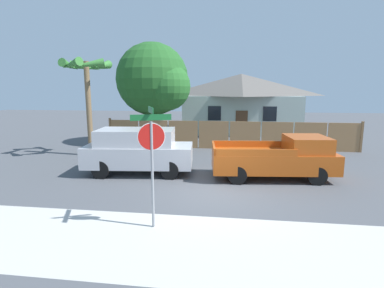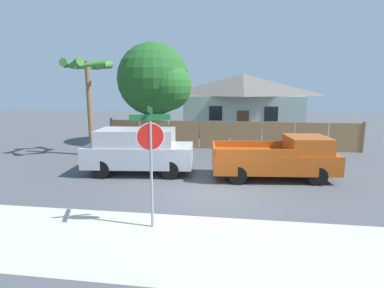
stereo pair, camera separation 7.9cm
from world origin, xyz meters
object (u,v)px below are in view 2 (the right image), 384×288
(oak_tree, at_px, (156,81))
(red_suv, at_px, (139,150))
(house, at_px, (242,102))
(stop_sign, at_px, (151,147))
(palm_tree, at_px, (88,74))
(orange_pickup, at_px, (278,158))

(oak_tree, distance_m, red_suv, 7.81)
(house, height_order, stop_sign, house)
(house, relative_size, stop_sign, 3.18)
(palm_tree, bearing_deg, house, 54.06)
(oak_tree, height_order, red_suv, oak_tree)
(oak_tree, bearing_deg, red_suv, -81.84)
(red_suv, xyz_separation_m, stop_sign, (1.95, -4.94, 1.10))
(orange_pickup, bearing_deg, red_suv, 174.49)
(oak_tree, height_order, orange_pickup, oak_tree)
(palm_tree, height_order, red_suv, palm_tree)
(house, relative_size, orange_pickup, 1.99)
(red_suv, distance_m, orange_pickup, 5.80)
(palm_tree, xyz_separation_m, stop_sign, (5.63, -8.07, -2.25))
(house, bearing_deg, palm_tree, -125.94)
(oak_tree, distance_m, orange_pickup, 10.35)
(palm_tree, relative_size, orange_pickup, 1.02)
(orange_pickup, distance_m, stop_sign, 6.41)
(red_suv, xyz_separation_m, orange_pickup, (5.80, 0.02, -0.19))
(stop_sign, bearing_deg, red_suv, 89.41)
(oak_tree, bearing_deg, house, 52.98)
(red_suv, height_order, orange_pickup, red_suv)
(red_suv, bearing_deg, palm_tree, 133.87)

